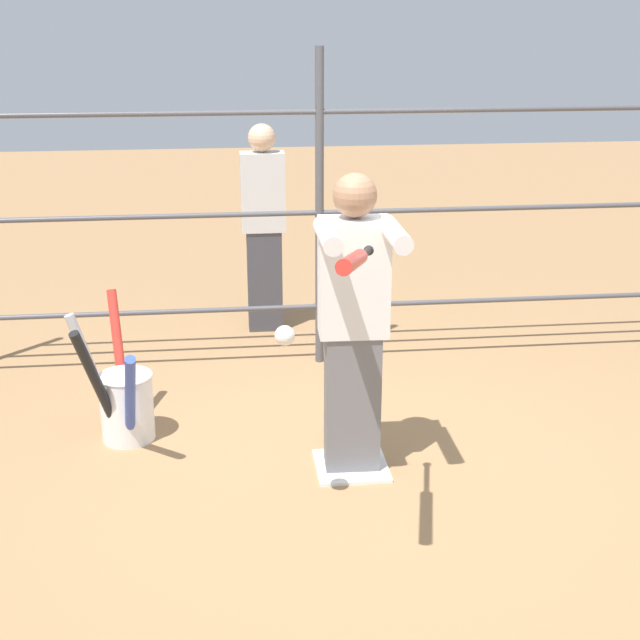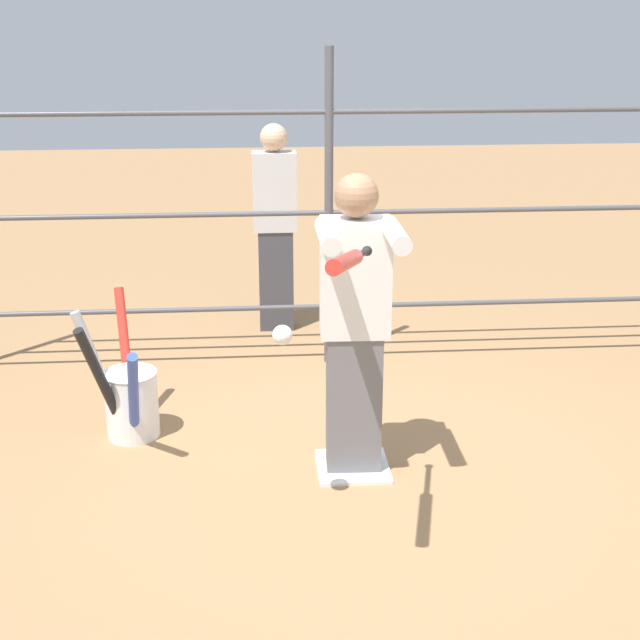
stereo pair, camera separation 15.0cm
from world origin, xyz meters
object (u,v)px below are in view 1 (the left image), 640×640
Objects in this scene: batter at (354,318)px; bat_bucket at (124,401)px; softball_in_flight at (285,335)px; bystander_behind_fence at (264,226)px; baseball_bat_swinging at (355,260)px.

batter is 1.73× the size of bat_bucket.
bystander_behind_fence reaches higher than softball_in_flight.
bystander_behind_fence reaches higher than bat_bucket.
softball_in_flight is 0.10× the size of bat_bucket.
bat_bucket is (0.89, -1.00, -0.74)m from softball_in_flight.
softball_in_flight is at bearing 89.02° from bystander_behind_fence.
batter is 2.39m from bystander_behind_fence.
bat_bucket is at bearing -21.69° from batter.
bystander_behind_fence is at bearing -86.36° from baseball_bat_swinging.
softball_in_flight reaches higher than bat_bucket.
bystander_behind_fence is at bearing -116.92° from bat_bucket.
baseball_bat_swinging is 2.21m from bat_bucket.
batter is 1.53m from bat_bucket.
baseball_bat_swinging is 8.91× the size of softball_in_flight.
bat_bucket is (1.29, -0.51, -0.65)m from batter.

